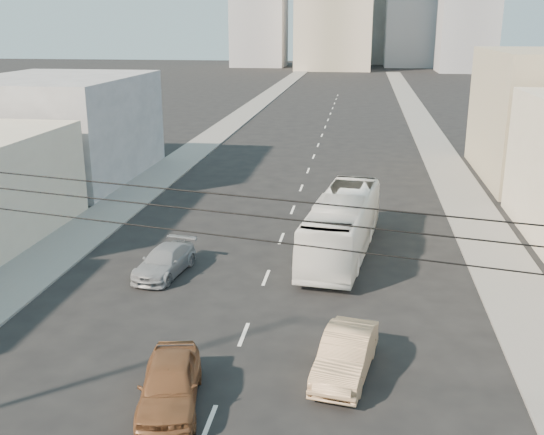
% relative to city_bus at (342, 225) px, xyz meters
% --- Properties ---
extents(sidewalk_left, '(3.50, 180.00, 0.12)m').
position_rel_city_bus_xyz_m(sidewalk_left, '(-15.27, 45.97, -1.56)').
color(sidewalk_left, slate).
rests_on(sidewalk_left, ground).
extents(sidewalk_right, '(3.50, 180.00, 0.12)m').
position_rel_city_bus_xyz_m(sidewalk_right, '(8.23, 45.97, -1.56)').
color(sidewalk_right, slate).
rests_on(sidewalk_right, ground).
extents(lane_dashes, '(0.15, 104.00, 0.01)m').
position_rel_city_bus_xyz_m(lane_dashes, '(-3.52, 28.97, -1.61)').
color(lane_dashes, silver).
rests_on(lane_dashes, ground).
extents(city_bus, '(4.15, 11.85, 3.23)m').
position_rel_city_bus_xyz_m(city_bus, '(0.00, 0.00, 0.00)').
color(city_bus, white).
rests_on(city_bus, ground).
extents(sedan_brown, '(2.72, 4.92, 1.59)m').
position_rel_city_bus_xyz_m(sedan_brown, '(-4.98, -15.21, -0.82)').
color(sedan_brown, brown).
rests_on(sedan_brown, ground).
extents(sedan_tan, '(2.38, 4.89, 1.55)m').
position_rel_city_bus_xyz_m(sedan_tan, '(0.58, -12.48, -0.84)').
color(sedan_tan, tan).
rests_on(sedan_tan, ground).
extents(sedan_grey, '(2.51, 4.82, 1.33)m').
position_rel_city_bus_xyz_m(sedan_grey, '(-8.56, -4.22, -0.95)').
color(sedan_grey, gray).
rests_on(sedan_grey, ground).
extents(overhead_wires, '(23.01, 5.02, 0.72)m').
position_rel_city_bus_xyz_m(overhead_wires, '(-3.52, -22.53, 7.35)').
color(overhead_wires, black).
rests_on(overhead_wires, ground).
extents(bldg_left_far, '(12.00, 16.00, 8.00)m').
position_rel_city_bus_xyz_m(bldg_left_far, '(-23.02, 14.97, 2.38)').
color(bldg_left_far, gray).
rests_on(bldg_left_far, ground).
extents(midrise_nw, '(15.00, 15.00, 34.00)m').
position_rel_city_bus_xyz_m(midrise_nw, '(-29.52, 155.97, 15.38)').
color(midrise_nw, '#95979D').
rests_on(midrise_nw, ground).
extents(midrise_east, '(14.00, 14.00, 28.00)m').
position_rel_city_bus_xyz_m(midrise_east, '(26.48, 140.97, 12.38)').
color(midrise_east, '#95979D').
rests_on(midrise_east, ground).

